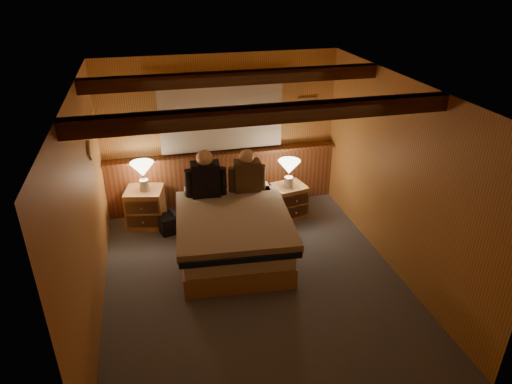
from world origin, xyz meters
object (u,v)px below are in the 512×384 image
object	(u,v)px
nightstand_right	(289,201)
lamp_left	(143,171)
nightstand_left	(146,207)
bed	(233,232)
person_left	(206,177)
lamp_right	(289,169)
person_right	(247,174)
duffel_bag	(174,222)

from	to	relation	value
nightstand_right	lamp_left	bearing A→B (deg)	162.54
nightstand_left	nightstand_right	bearing A→B (deg)	5.42
bed	lamp_left	world-z (taller)	lamp_left
nightstand_left	person_left	bearing A→B (deg)	-17.38
lamp_right	person_right	bearing A→B (deg)	-165.48
lamp_right	person_right	xyz separation A→B (m)	(-0.68, -0.18, 0.07)
lamp_left	duffel_bag	world-z (taller)	lamp_left
nightstand_right	lamp_right	xyz separation A→B (m)	(-0.03, -0.04, 0.56)
bed	duffel_bag	size ratio (longest dim) A/B	3.92
nightstand_left	bed	bearing A→B (deg)	-31.79
nightstand_left	person_left	xyz separation A→B (m)	(0.86, -0.48, 0.62)
person_right	duffel_bag	distance (m)	1.31
nightstand_right	duffel_bag	size ratio (longest dim) A/B	1.08
bed	duffel_bag	distance (m)	1.09
bed	nightstand_left	bearing A→B (deg)	141.03
nightstand_right	person_right	bearing A→B (deg)	-174.40
lamp_right	person_left	bearing A→B (deg)	-171.34
nightstand_right	bed	bearing A→B (deg)	-153.20
nightstand_left	lamp_right	size ratio (longest dim) A/B	1.43
nightstand_left	person_right	size ratio (longest dim) A/B	0.95
bed	person_right	distance (m)	0.89
lamp_right	duffel_bag	distance (m)	1.86
nightstand_right	lamp_right	size ratio (longest dim) A/B	1.26
lamp_right	duffel_bag	world-z (taller)	lamp_right
person_right	duffel_bag	bearing A→B (deg)	173.92
person_left	duffel_bag	world-z (taller)	person_left
nightstand_right	person_left	distance (m)	1.47
nightstand_right	nightstand_left	bearing A→B (deg)	162.03
bed	nightstand_left	xyz separation A→B (m)	(-1.12, 1.07, -0.04)
nightstand_right	person_left	world-z (taller)	person_left
lamp_left	duffel_bag	distance (m)	0.87
person_left	duffel_bag	size ratio (longest dim) A/B	1.40
nightstand_left	lamp_right	xyz separation A→B (m)	(2.13, -0.29, 0.53)
person_right	nightstand_left	bearing A→B (deg)	166.24
lamp_right	duffel_bag	size ratio (longest dim) A/B	0.86
bed	lamp_right	distance (m)	1.37
lamp_left	person_left	xyz separation A→B (m)	(0.84, -0.46, 0.02)
person_right	nightstand_right	bearing A→B (deg)	21.08
duffel_bag	bed	bearing A→B (deg)	-63.67
person_right	duffel_bag	xyz separation A→B (m)	(-1.06, 0.19, -0.75)
bed	lamp_right	size ratio (longest dim) A/B	4.55
nightstand_left	person_left	world-z (taller)	person_left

